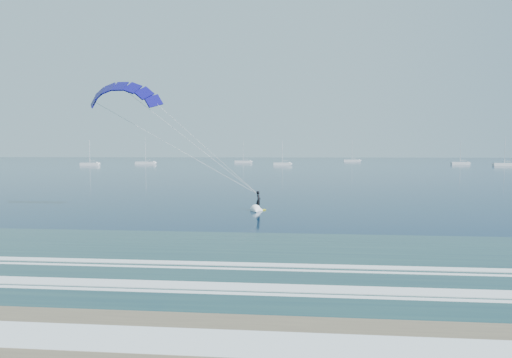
{
  "coord_description": "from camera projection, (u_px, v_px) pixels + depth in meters",
  "views": [
    {
      "loc": [
        3.18,
        -14.09,
        6.01
      ],
      "look_at": [
        -0.73,
        26.09,
        3.57
      ],
      "focal_mm": 32.0,
      "sensor_mm": 36.0,
      "label": 1
    }
  ],
  "objects": [
    {
      "name": "ground",
      "position": [
        200.0,
        338.0,
        14.67
      ],
      "size": [
        900.0,
        900.0,
        0.0
      ],
      "primitive_type": "plane",
      "color": "#06203C",
      "rests_on": "ground"
    },
    {
      "name": "kitesurfer_rig",
      "position": [
        188.0,
        140.0,
        44.89
      ],
      "size": [
        18.55,
        6.04,
        13.76
      ],
      "color": "yellow",
      "rests_on": "ground"
    },
    {
      "name": "sailboat_0",
      "position": [
        90.0,
        164.0,
        195.4
      ],
      "size": [
        8.07,
        2.4,
        11.06
      ],
      "color": "silver",
      "rests_on": "ground"
    },
    {
      "name": "sailboat_1",
      "position": [
        146.0,
        163.0,
        215.55
      ],
      "size": [
        9.62,
        2.4,
        13.08
      ],
      "color": "silver",
      "rests_on": "ground"
    },
    {
      "name": "sailboat_2",
      "position": [
        243.0,
        162.0,
        240.31
      ],
      "size": [
        8.89,
        2.4,
        11.96
      ],
      "color": "silver",
      "rests_on": "ground"
    },
    {
      "name": "sailboat_3",
      "position": [
        282.0,
        164.0,
        197.62
      ],
      "size": [
        7.49,
        2.4,
        10.56
      ],
      "color": "silver",
      "rests_on": "ground"
    },
    {
      "name": "sailboat_4",
      "position": [
        352.0,
        161.0,
        269.21
      ],
      "size": [
        9.61,
        2.4,
        12.94
      ],
      "color": "silver",
      "rests_on": "ground"
    },
    {
      "name": "sailboat_5",
      "position": [
        460.0,
        163.0,
        208.42
      ],
      "size": [
        7.96,
        2.4,
        10.97
      ],
      "color": "silver",
      "rests_on": "ground"
    },
    {
      "name": "sailboat_6",
      "position": [
        504.0,
        164.0,
        189.99
      ],
      "size": [
        8.99,
        2.4,
        12.15
      ],
      "color": "silver",
      "rests_on": "ground"
    }
  ]
}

